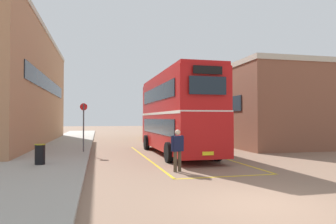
% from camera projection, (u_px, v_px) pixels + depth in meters
% --- Properties ---
extents(ground_plane, '(135.60, 135.60, 0.00)m').
position_uv_depth(ground_plane, '(156.00, 149.00, 21.61)').
color(ground_plane, '#846651').
extents(sidewalk_left, '(4.00, 57.60, 0.14)m').
position_uv_depth(sidewalk_left, '(64.00, 147.00, 22.50)').
color(sidewalk_left, '#A39E93').
rests_on(sidewalk_left, ground).
extents(brick_building_left, '(6.84, 23.29, 9.37)m').
position_uv_depth(brick_building_left, '(5.00, 87.00, 24.92)').
color(brick_building_left, '#AD7A56').
rests_on(brick_building_left, ground).
extents(depot_building_right, '(7.26, 17.81, 6.20)m').
position_uv_depth(depot_building_right, '(244.00, 108.00, 28.14)').
color(depot_building_right, brown).
rests_on(depot_building_right, ground).
extents(double_decker_bus, '(2.93, 10.46, 4.75)m').
position_uv_depth(double_decker_bus, '(176.00, 113.00, 18.37)').
color(double_decker_bus, black).
rests_on(double_decker_bus, ground).
extents(single_deck_bus, '(2.97, 8.96, 3.02)m').
position_uv_depth(single_deck_bus, '(162.00, 123.00, 33.00)').
color(single_deck_bus, black).
rests_on(single_deck_bus, ground).
extents(pedestrian_boarding, '(0.54, 0.38, 1.70)m').
position_uv_depth(pedestrian_boarding, '(177.00, 147.00, 12.36)').
color(pedestrian_boarding, '#473828').
rests_on(pedestrian_boarding, ground).
extents(litter_bin, '(0.46, 0.46, 0.89)m').
position_uv_depth(litter_bin, '(40.00, 154.00, 13.37)').
color(litter_bin, black).
rests_on(litter_bin, sidewalk_left).
extents(bus_stop_sign, '(0.44, 0.09, 2.95)m').
position_uv_depth(bus_stop_sign, '(84.00, 123.00, 18.59)').
color(bus_stop_sign, '#4C4C51').
rests_on(bus_stop_sign, sidewalk_left).
extents(bay_marking_yellow, '(4.36, 12.48, 0.01)m').
position_uv_depth(bay_marking_yellow, '(186.00, 158.00, 16.44)').
color(bay_marking_yellow, gold).
rests_on(bay_marking_yellow, ground).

